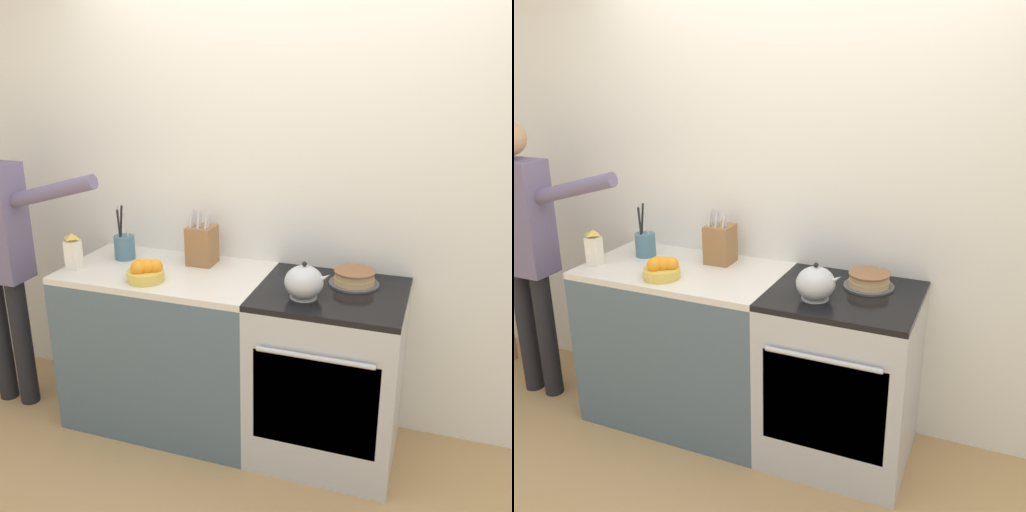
# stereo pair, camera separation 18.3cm
# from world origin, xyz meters

# --- Properties ---
(ground_plane) EXTENTS (16.00, 16.00, 0.00)m
(ground_plane) POSITION_xyz_m (0.00, 0.00, 0.00)
(ground_plane) COLOR tan
(wall_back) EXTENTS (8.00, 0.04, 2.60)m
(wall_back) POSITION_xyz_m (0.00, 0.65, 1.30)
(wall_back) COLOR silver
(wall_back) RESTS_ON ground_plane
(counter_cabinet) EXTENTS (1.10, 0.63, 0.92)m
(counter_cabinet) POSITION_xyz_m (-0.64, 0.32, 0.46)
(counter_cabinet) COLOR #4C6070
(counter_cabinet) RESTS_ON ground_plane
(stove_range) EXTENTS (0.73, 0.67, 0.92)m
(stove_range) POSITION_xyz_m (0.27, 0.31, 0.46)
(stove_range) COLOR #B7BABF
(stove_range) RESTS_ON ground_plane
(layer_cake) EXTENTS (0.25, 0.25, 0.08)m
(layer_cake) POSITION_xyz_m (0.36, 0.44, 0.95)
(layer_cake) COLOR #4C4C51
(layer_cake) RESTS_ON stove_range
(tea_kettle) EXTENTS (0.23, 0.19, 0.18)m
(tea_kettle) POSITION_xyz_m (0.17, 0.19, 1.00)
(tea_kettle) COLOR #B7BABF
(tea_kettle) RESTS_ON stove_range
(knife_block) EXTENTS (0.14, 0.15, 0.31)m
(knife_block) POSITION_xyz_m (-0.49, 0.48, 1.03)
(knife_block) COLOR olive
(knife_block) RESTS_ON counter_cabinet
(utensil_crock) EXTENTS (0.12, 0.12, 0.31)m
(utensil_crock) POSITION_xyz_m (-0.94, 0.41, 0.99)
(utensil_crock) COLOR #477084
(utensil_crock) RESTS_ON counter_cabinet
(fruit_bowl) EXTENTS (0.19, 0.19, 0.12)m
(fruit_bowl) POSITION_xyz_m (-0.66, 0.15, 0.97)
(fruit_bowl) COLOR gold
(fruit_bowl) RESTS_ON counter_cabinet
(milk_carton) EXTENTS (0.07, 0.07, 0.20)m
(milk_carton) POSITION_xyz_m (-1.11, 0.17, 1.02)
(milk_carton) COLOR white
(milk_carton) RESTS_ON counter_cabinet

